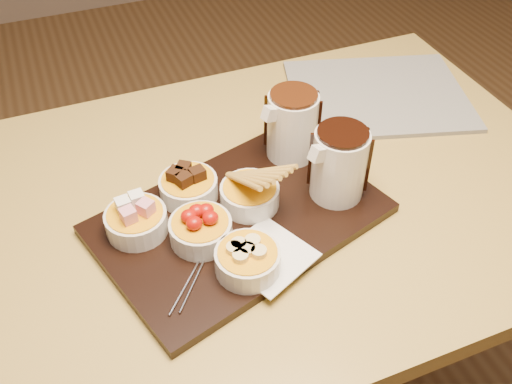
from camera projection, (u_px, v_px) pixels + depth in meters
name	position (u px, v px, depth m)	size (l,w,h in m)	color
dining_table	(254.00, 230.00, 1.09)	(1.20, 0.80, 0.75)	#AB8E3F
serving_board	(239.00, 219.00, 0.96)	(0.46, 0.30, 0.02)	black
napkin	(268.00, 256.00, 0.89)	(0.12, 0.12, 0.00)	white
bowl_marshmallows	(137.00, 222.00, 0.91)	(0.10, 0.10, 0.04)	silver
bowl_cake	(189.00, 188.00, 0.97)	(0.10, 0.10, 0.04)	silver
bowl_strawberries	(201.00, 231.00, 0.90)	(0.10, 0.10, 0.04)	silver
bowl_biscotti	(250.00, 196.00, 0.96)	(0.10, 0.10, 0.04)	silver
bowl_bananas	(248.00, 261.00, 0.86)	(0.10, 0.10, 0.04)	silver
pitcher_dark_chocolate	(339.00, 165.00, 0.95)	(0.09, 0.09, 0.13)	silver
pitcher_milk_chocolate	(292.00, 126.00, 1.03)	(0.09, 0.09, 0.13)	silver
fondue_skewers	(205.00, 249.00, 0.89)	(0.26, 0.03, 0.01)	silver
newspaper	(377.00, 95.00, 1.24)	(0.37, 0.30, 0.01)	beige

